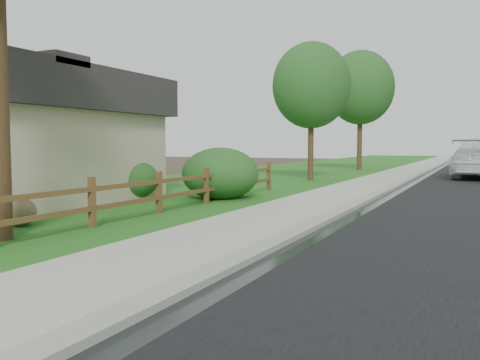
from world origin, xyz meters
The scene contains 11 objects.
curb centered at (0.40, 35.00, 0.06)m, with size 0.40×90.00×0.12m, color gray.
wet_gutter centered at (0.75, 35.00, 0.02)m, with size 0.50×90.00×0.00m, color black.
sidewalk centered at (-0.90, 35.00, 0.05)m, with size 2.20×90.00×0.10m, color #A19F8D.
grass_strip centered at (-2.80, 35.00, 0.03)m, with size 1.60×90.00×0.06m, color #215618.
lawn_near centered at (-8.00, 35.00, 0.02)m, with size 9.00×90.00×0.04m, color #215618.
ranch_fence centered at (-3.60, 6.40, 0.62)m, with size 0.12×16.92×1.10m.
boulder centered at (-5.34, 4.77, 0.34)m, with size 1.02×0.76×0.68m, color brown.
shrub_c centered at (-6.50, 10.22, 0.65)m, with size 1.81×1.81×1.30m, color #19461C.
shrub_d centered at (-3.90, 11.45, 0.84)m, with size 2.46×2.46×1.67m, color #19461C.
tree_near_left centered at (-3.90, 20.89, 4.59)m, with size 3.77×3.77×6.68m.
tree_mid_left centered at (-3.90, 31.79, 5.58)m, with size 4.52×4.52×8.08m.
Camera 1 is at (3.59, -2.84, 1.76)m, focal length 38.00 mm.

